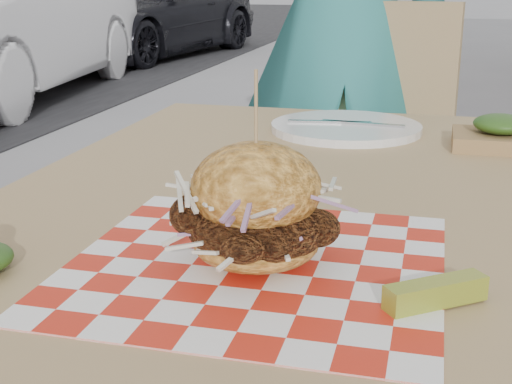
% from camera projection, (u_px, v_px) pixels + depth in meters
% --- Properties ---
extents(diner, '(0.69, 0.51, 1.74)m').
position_uv_depth(diner, '(342.00, 30.00, 2.02)').
color(diner, teal).
rests_on(diner, ground).
extents(car_dark, '(2.19, 4.01, 1.10)m').
position_uv_depth(car_dark, '(149.00, 11.00, 8.92)').
color(car_dark, black).
rests_on(car_dark, ground).
extents(patio_table, '(0.80, 1.20, 0.75)m').
position_uv_depth(patio_table, '(304.00, 254.00, 0.94)').
color(patio_table, '#A3845A').
rests_on(patio_table, ground).
extents(patio_chair, '(0.48, 0.49, 0.95)m').
position_uv_depth(patio_chair, '(380.00, 152.00, 1.95)').
color(patio_chair, '#A3845A').
rests_on(patio_chair, ground).
extents(paper_liner, '(0.36, 0.36, 0.00)m').
position_uv_depth(paper_liner, '(256.00, 264.00, 0.70)').
color(paper_liner, red).
rests_on(paper_liner, patio_table).
extents(sandwich, '(0.17, 0.17, 0.19)m').
position_uv_depth(sandwich, '(256.00, 212.00, 0.69)').
color(sandwich, gold).
rests_on(sandwich, paper_liner).
extents(pickle_spear, '(0.09, 0.07, 0.02)m').
position_uv_depth(pickle_spear, '(436.00, 293.00, 0.61)').
color(pickle_spear, '#9A9C2D').
rests_on(pickle_spear, paper_liner).
extents(place_setting, '(0.27, 0.27, 0.02)m').
position_uv_depth(place_setting, '(346.00, 127.00, 1.28)').
color(place_setting, white).
rests_on(place_setting, patio_table).
extents(kraft_tray, '(0.15, 0.12, 0.06)m').
position_uv_depth(kraft_tray, '(500.00, 135.00, 1.16)').
color(kraft_tray, olive).
rests_on(kraft_tray, patio_table).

